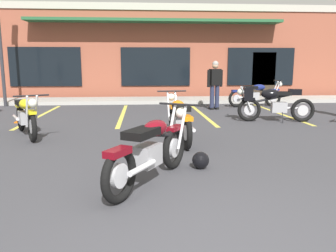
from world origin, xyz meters
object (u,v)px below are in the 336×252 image
Objects in this scene: motorcycle_silver_naked at (179,119)px; motorcycle_green_cafe_racer at (272,102)px; helmet_on_pavement at (201,160)px; person_by_back_row at (215,82)px; motorcycle_black_cruiser at (256,94)px; traffic_cone at (22,113)px; motorcycle_foreground_classic at (151,149)px; motorcycle_red_sportbike at (25,115)px.

motorcycle_silver_naked is 3.56m from motorcycle_green_cafe_racer.
motorcycle_green_cafe_racer is at bearing 56.81° from helmet_on_pavement.
person_by_back_row is at bearing 69.79° from motorcycle_silver_naked.
motorcycle_black_cruiser is 1.00× the size of motorcycle_green_cafe_racer.
helmet_on_pavement is 0.49× the size of traffic_cone.
motorcycle_foreground_classic is at bearing -143.45° from helmet_on_pavement.
motorcycle_green_cafe_racer is (2.80, 2.19, 0.07)m from motorcycle_silver_naked.
motorcycle_silver_naked is (0.64, 2.46, 0.00)m from motorcycle_foreground_classic.
person_by_back_row reaches higher than motorcycle_green_cafe_racer.
motorcycle_red_sportbike is 6.26m from motorcycle_green_cafe_racer.
motorcycle_black_cruiser is 6.47m from motorcycle_silver_naked.
helmet_on_pavement is at bearing -47.52° from traffic_cone.
motorcycle_black_cruiser is 1.00× the size of motorcycle_silver_naked.
motorcycle_silver_naked is at bearing 75.49° from motorcycle_foreground_classic.
motorcycle_foreground_classic is at bearing -126.43° from motorcycle_green_cafe_racer.
motorcycle_black_cruiser and motorcycle_green_cafe_racer have the same top height.
motorcycle_foreground_classic is 0.89× the size of motorcycle_green_cafe_racer.
motorcycle_red_sportbike is 8.24m from motorcycle_black_cruiser.
motorcycle_red_sportbike and motorcycle_green_cafe_racer have the same top height.
motorcycle_foreground_classic is 4.16m from motorcycle_red_sportbike.
motorcycle_foreground_classic is 0.97× the size of motorcycle_red_sportbike.
motorcycle_foreground_classic is 6.10m from traffic_cone.
traffic_cone is at bearing 146.88° from motorcycle_silver_naked.
motorcycle_silver_naked reaches higher than helmet_on_pavement.
person_by_back_row is at bearing 76.19° from helmet_on_pavement.
motorcycle_foreground_classic is at bearing -117.34° from motorcycle_black_cruiser.
motorcycle_black_cruiser is at bearing 62.66° from motorcycle_foreground_classic.
motorcycle_silver_naked and motorcycle_green_cafe_racer have the same top height.
helmet_on_pavement is at bearing -37.72° from motorcycle_red_sportbike.
helmet_on_pavement is at bearing -86.34° from motorcycle_silver_naked.
person_by_back_row is at bearing 71.68° from motorcycle_foreground_classic.
motorcycle_black_cruiser is at bearing 65.61° from helmet_on_pavement.
motorcycle_black_cruiser is (4.10, 7.93, 0.00)m from motorcycle_foreground_classic.
person_by_back_row is (-1.69, -0.66, 0.49)m from motorcycle_black_cruiser.
motorcycle_red_sportbike is at bearing -141.24° from person_by_back_row.
motorcycle_silver_naked is 1.93m from helmet_on_pavement.
motorcycle_silver_naked is at bearing -122.34° from motorcycle_black_cruiser.
person_by_back_row is at bearing 20.69° from traffic_cone.
person_by_back_row is at bearing 38.76° from motorcycle_red_sportbike.
motorcycle_silver_naked is at bearing -33.12° from traffic_cone.
motorcycle_foreground_classic and motorcycle_silver_naked have the same top height.
motorcycle_foreground_classic is at bearing -104.51° from motorcycle_silver_naked.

